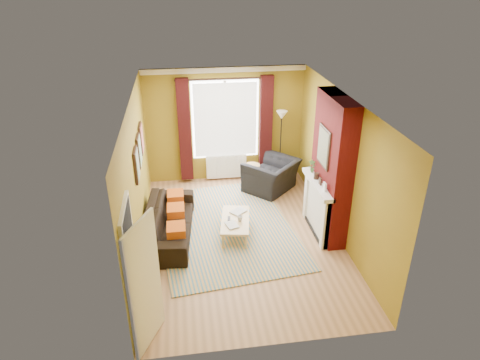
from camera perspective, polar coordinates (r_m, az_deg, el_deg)
The scene contains 12 objects.
ground at distance 8.60m, azimuth 0.24°, elevation -7.61°, with size 5.50×5.50×0.00m, color #9A6B46.
room_walls at distance 8.26m, azimuth 4.28°, elevation 1.78°, with size 3.82×5.54×2.83m.
striped_rug at distance 8.89m, azimuth -1.99°, elevation -6.30°, with size 3.06×3.95×0.02m.
sofa at distance 8.60m, azimuth -9.47°, elevation -5.47°, with size 2.22×0.87×0.65m, color black.
armchair at distance 10.21m, azimuth 4.19°, elevation 0.59°, with size 1.16×1.01×0.75m, color black.
coffee_table at distance 8.50m, azimuth -0.64°, elevation -5.46°, with size 0.72×1.16×0.36m.
wicker_stool at distance 10.58m, azimuth 1.62°, elevation 0.83°, with size 0.44×0.44×0.49m.
floor_lamp at distance 10.31m, azimuth 5.52°, elevation 7.12°, with size 0.34×0.34×1.80m.
book_a at distance 8.24m, azimuth -1.79°, elevation -6.18°, with size 0.21×0.28×0.03m, color #999999.
book_b at distance 8.78m, azimuth -0.76°, elevation -3.95°, with size 0.23×0.31×0.02m, color #999999.
mug at distance 8.41m, azimuth -0.01°, elevation -5.15°, with size 0.11×0.11×0.10m, color #999999.
tv_remote at distance 8.48m, azimuth -1.49°, elevation -5.17°, with size 0.07×0.17×0.02m.
Camera 1 is at (-1.06, -7.04, 4.83)m, focal length 32.00 mm.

